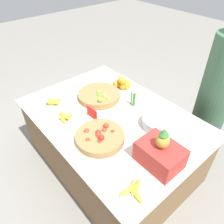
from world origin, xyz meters
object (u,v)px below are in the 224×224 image
object	(u,v)px
lime_bowl	(99,96)
produce_crate	(160,153)
vendor_person	(215,97)
tomato_basket	(100,137)
metal_bowl	(159,122)
price_sign	(92,113)

from	to	relation	value
lime_bowl	produce_crate	world-z (taller)	produce_crate
vendor_person	tomato_basket	bearing A→B (deg)	-104.35
tomato_basket	metal_bowl	bearing A→B (deg)	68.01
lime_bowl	metal_bowl	distance (m)	0.70
price_sign	vendor_person	bearing A→B (deg)	57.89
lime_bowl	price_sign	bearing A→B (deg)	-49.70
price_sign	produce_crate	size ratio (longest dim) A/B	0.41
metal_bowl	vendor_person	world-z (taller)	vendor_person
price_sign	vendor_person	distance (m)	1.26
lime_bowl	vendor_person	size ratio (longest dim) A/B	0.28
tomato_basket	vendor_person	bearing A→B (deg)	75.65
metal_bowl	produce_crate	xyz separation A→B (m)	(0.26, -0.31, 0.06)
tomato_basket	metal_bowl	size ratio (longest dim) A/B	1.35
tomato_basket	price_sign	world-z (taller)	price_sign
tomato_basket	produce_crate	distance (m)	0.51
metal_bowl	vendor_person	distance (m)	0.74
metal_bowl	produce_crate	world-z (taller)	produce_crate
price_sign	produce_crate	bearing A→B (deg)	0.87
produce_crate	metal_bowl	bearing A→B (deg)	129.77
lime_bowl	tomato_basket	size ratio (longest dim) A/B	1.07
lime_bowl	produce_crate	distance (m)	0.96
produce_crate	vendor_person	distance (m)	1.06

